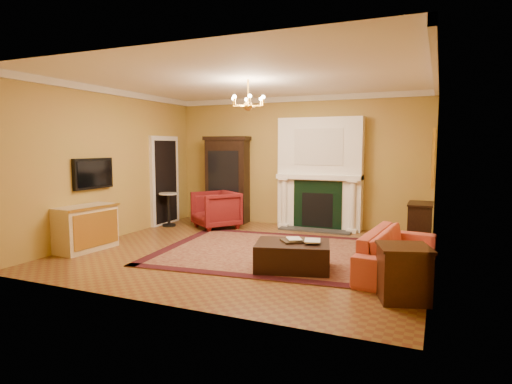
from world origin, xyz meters
The scene contains 26 objects.
floor centered at (0.00, 0.00, -0.01)m, with size 6.00×5.50×0.02m, color brown.
ceiling centered at (0.00, 0.00, 3.01)m, with size 6.00×5.50×0.02m, color white.
wall_back centered at (0.00, 2.76, 1.50)m, with size 6.00×0.02×3.00m, color #B1843F.
wall_front centered at (0.00, -2.76, 1.50)m, with size 6.00×0.02×3.00m, color #B1843F.
wall_left centered at (-3.01, 0.00, 1.50)m, with size 0.02×5.50×3.00m, color #B1843F.
wall_right centered at (3.01, 0.00, 1.50)m, with size 0.02×5.50×3.00m, color #B1843F.
fireplace centered at (0.60, 2.57, 1.19)m, with size 1.90×0.70×2.50m.
crown_molding centered at (0.00, 0.96, 2.94)m, with size 6.00×5.50×0.12m.
doorway centered at (-2.95, 1.70, 1.05)m, with size 0.08×1.05×2.10m.
tv_panel centered at (-2.95, -0.60, 1.35)m, with size 0.09×0.95×0.58m.
gilt_mirror centered at (2.97, 1.40, 1.65)m, with size 0.06×0.76×1.05m.
chandelier centered at (0.00, 0.00, 2.61)m, with size 0.63×0.55×0.53m.
oriental_rug centered at (0.57, 0.12, 0.01)m, with size 4.22×3.17×0.02m, color #3E0D0E.
china_cabinet centered at (-1.68, 2.49, 1.00)m, with size 1.00×0.46×2.01m, color black.
wingback_armchair centered at (-1.58, 1.69, 0.46)m, with size 0.90×0.84×0.93m, color maroon.
pedestal_table centered at (-2.70, 1.46, 0.46)m, with size 0.44×0.44×0.78m.
commode centered at (-2.73, -1.07, 0.40)m, with size 0.51×1.08×0.81m, color beige.
coral_sofa centered at (2.57, -0.31, 0.42)m, with size 2.14×0.63×0.84m, color #C0423D.
end_table centered at (2.72, -1.47, 0.32)m, with size 0.55×0.55×0.64m, color #36180E.
console_table centered at (2.78, 1.59, 0.40)m, with size 0.41×0.71×0.79m, color black.
leather_ottoman centered at (1.09, -0.78, 0.22)m, with size 1.09×0.79×0.41m, color black.
ottoman_tray centered at (1.11, -0.71, 0.44)m, with size 0.41×0.32×0.03m, color black.
book_a centered at (1.00, -0.77, 0.59)m, with size 0.20×0.03×0.27m, color gray.
book_b centered at (1.26, -0.75, 0.61)m, with size 0.23×0.02×0.32m, color gray.
topiary_left centered at (-0.06, 2.53, 1.46)m, with size 0.16×0.16×0.42m.
topiary_right centered at (1.14, 2.53, 1.48)m, with size 0.17×0.17×0.45m.
Camera 1 is at (3.07, -6.80, 1.87)m, focal length 30.00 mm.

